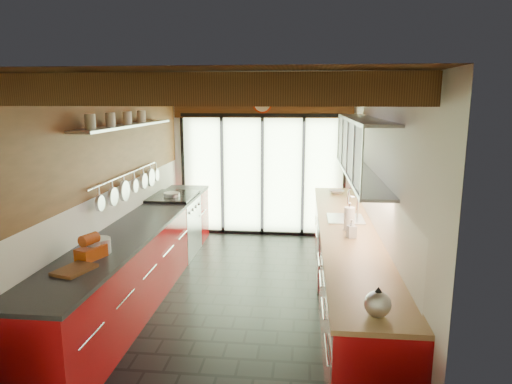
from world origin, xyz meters
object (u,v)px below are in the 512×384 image
(kettle, at_px, (378,302))
(bowl, at_px, (337,192))
(paper_towel, at_px, (349,219))
(soap_bottle, at_px, (351,229))
(stand_mixer, at_px, (91,248))

(kettle, height_order, bowl, kettle)
(paper_towel, xyz_separation_m, bowl, (-0.00, 2.13, -0.11))
(kettle, distance_m, soap_bottle, 1.86)
(stand_mixer, distance_m, soap_bottle, 2.71)
(bowl, bearing_deg, stand_mixer, -127.12)
(stand_mixer, xyz_separation_m, kettle, (2.54, -0.92, -0.00))
(kettle, bearing_deg, paper_towel, 90.00)
(stand_mixer, distance_m, kettle, 2.70)
(stand_mixer, xyz_separation_m, paper_towel, (2.54, 1.23, 0.04))
(kettle, xyz_separation_m, paper_towel, (0.00, 2.14, 0.04))
(kettle, height_order, soap_bottle, kettle)
(paper_towel, height_order, bowl, paper_towel)
(kettle, bearing_deg, bowl, 90.00)
(soap_bottle, height_order, bowl, soap_bottle)
(stand_mixer, bearing_deg, soap_bottle, 20.34)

